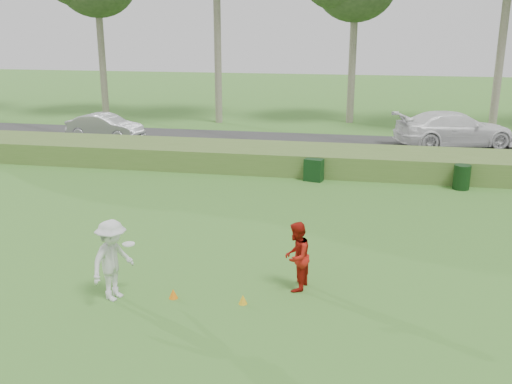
% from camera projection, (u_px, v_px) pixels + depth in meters
% --- Properties ---
extents(ground, '(120.00, 120.00, 0.00)m').
position_uv_depth(ground, '(222.00, 297.00, 12.80)').
color(ground, '#357125').
rests_on(ground, ground).
extents(reed_strip, '(80.00, 3.00, 0.90)m').
position_uv_depth(reed_strip, '(292.00, 159.00, 23.98)').
color(reed_strip, '#4B6F2C').
rests_on(reed_strip, ground).
extents(park_road, '(80.00, 6.00, 0.06)m').
position_uv_depth(park_road, '(304.00, 145.00, 28.80)').
color(park_road, '#2D2D2D').
rests_on(park_road, ground).
extents(player_white, '(1.05, 1.34, 1.84)m').
position_uv_depth(player_white, '(113.00, 260.00, 12.47)').
color(player_white, silver).
rests_on(player_white, ground).
extents(player_red, '(0.74, 0.88, 1.62)m').
position_uv_depth(player_red, '(296.00, 256.00, 12.96)').
color(player_red, '#A5170E').
rests_on(player_red, ground).
extents(cone_orange, '(0.20, 0.20, 0.22)m').
position_uv_depth(cone_orange, '(173.00, 294.00, 12.71)').
color(cone_orange, orange).
rests_on(cone_orange, ground).
extents(cone_yellow, '(0.20, 0.20, 0.21)m').
position_uv_depth(cone_yellow, '(243.00, 299.00, 12.45)').
color(cone_yellow, gold).
rests_on(cone_yellow, ground).
extents(utility_cabinet, '(0.79, 0.60, 0.88)m').
position_uv_depth(utility_cabinet, '(314.00, 170.00, 22.16)').
color(utility_cabinet, black).
rests_on(utility_cabinet, ground).
extents(trash_bin, '(0.65, 0.65, 0.91)m').
position_uv_depth(trash_bin, '(462.00, 177.00, 21.06)').
color(trash_bin, black).
rests_on(trash_bin, ground).
extents(car_mid, '(4.18, 1.94, 1.33)m').
position_uv_depth(car_mid, '(105.00, 127.00, 29.87)').
color(car_mid, silver).
rests_on(car_mid, park_road).
extents(car_right, '(6.31, 4.01, 1.70)m').
position_uv_depth(car_right, '(455.00, 129.00, 28.13)').
color(car_right, white).
rests_on(car_right, park_road).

